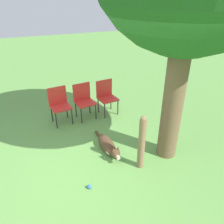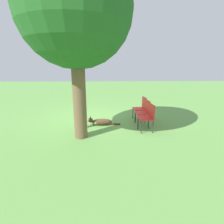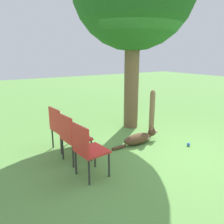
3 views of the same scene
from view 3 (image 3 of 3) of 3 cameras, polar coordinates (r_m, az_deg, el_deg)
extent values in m
plane|color=#609947|center=(4.67, 16.05, -8.97)|extent=(30.00, 30.00, 0.00)
cylinder|color=brown|center=(5.51, 5.13, 8.89)|extent=(0.36, 0.36, 2.54)
ellipsoid|color=#513823|center=(4.67, 6.73, -6.98)|extent=(0.71, 0.26, 0.22)
ellipsoid|color=#C6B293|center=(4.79, 8.53, -6.61)|extent=(0.25, 0.22, 0.13)
sphere|color=#513823|center=(4.89, 10.38, -5.17)|extent=(0.17, 0.17, 0.17)
cylinder|color=#C6B293|center=(4.96, 11.22, -5.09)|extent=(0.08, 0.07, 0.07)
cone|color=#513823|center=(4.89, 10.06, -3.88)|extent=(0.06, 0.06, 0.08)
cone|color=#513823|center=(4.83, 10.82, -4.18)|extent=(0.06, 0.06, 0.08)
cylinder|color=#513823|center=(4.43, 1.84, -9.23)|extent=(0.32, 0.07, 0.06)
cylinder|color=#846647|center=(5.24, 10.38, -0.36)|extent=(0.12, 0.12, 0.97)
sphere|color=#846647|center=(5.14, 10.64, 5.07)|extent=(0.11, 0.11, 0.11)
cube|color=red|center=(3.38, -5.27, -10.02)|extent=(0.46, 0.48, 0.04)
cube|color=red|center=(3.20, -8.29, -7.14)|extent=(0.08, 0.44, 0.42)
cylinder|color=#2D2D2D|center=(3.71, -4.47, -11.39)|extent=(0.03, 0.03, 0.40)
cylinder|color=#2D2D2D|center=(3.44, -0.80, -13.62)|extent=(0.03, 0.03, 0.40)
cylinder|color=#2D2D2D|center=(3.54, -9.42, -12.88)|extent=(0.03, 0.03, 0.40)
cylinder|color=#2D2D2D|center=(3.26, -6.01, -15.43)|extent=(0.03, 0.03, 0.40)
cube|color=red|center=(3.88, -9.27, -6.79)|extent=(0.46, 0.48, 0.04)
cube|color=red|center=(3.72, -12.02, -4.14)|extent=(0.08, 0.44, 0.42)
cylinder|color=#2D2D2D|center=(4.20, -8.28, -8.26)|extent=(0.03, 0.03, 0.40)
cylinder|color=#2D2D2D|center=(3.90, -5.40, -10.02)|extent=(0.03, 0.03, 0.40)
cylinder|color=#2D2D2D|center=(4.05, -12.73, -9.39)|extent=(0.03, 0.03, 0.40)
cylinder|color=#2D2D2D|center=(3.74, -10.11, -11.36)|extent=(0.03, 0.03, 0.40)
cube|color=red|center=(4.41, -12.30, -4.29)|extent=(0.46, 0.48, 0.04)
cube|color=red|center=(4.26, -14.79, -1.87)|extent=(0.08, 0.44, 0.42)
cylinder|color=#2D2D2D|center=(4.72, -11.23, -5.77)|extent=(0.03, 0.03, 0.40)
cylinder|color=#2D2D2D|center=(4.40, -8.91, -7.18)|extent=(0.03, 0.03, 0.40)
cylinder|color=#2D2D2D|center=(4.58, -15.24, -6.67)|extent=(0.03, 0.03, 0.40)
cylinder|color=#2D2D2D|center=(4.25, -13.16, -8.21)|extent=(0.03, 0.03, 0.40)
sphere|color=blue|center=(4.83, 19.33, -7.97)|extent=(0.07, 0.07, 0.07)
camera|label=1|loc=(6.42, 41.43, 19.58)|focal=35.00mm
camera|label=2|loc=(9.45, -17.18, 15.54)|focal=28.00mm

